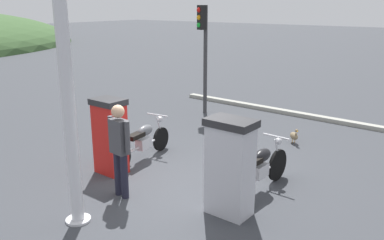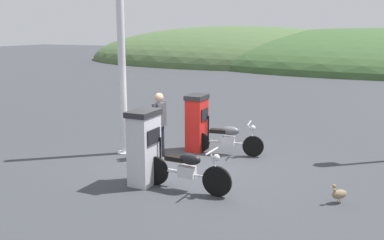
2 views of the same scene
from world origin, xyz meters
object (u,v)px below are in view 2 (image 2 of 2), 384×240
fuel_pump_far (197,122)px  motorcycle_near_pump (186,169)px  wandering_duck (339,194)px  canopy_support_pole (122,69)px  motorcycle_far_pump (227,139)px  fuel_pump_near (144,147)px  attendant_person (159,120)px

fuel_pump_far → motorcycle_near_pump: (1.01, -2.87, -0.33)m
motorcycle_near_pump → wandering_duck: size_ratio=5.14×
canopy_support_pole → wandering_duck: bearing=-12.0°
fuel_pump_far → canopy_support_pole: 2.49m
motorcycle_far_pump → canopy_support_pole: size_ratio=0.43×
fuel_pump_far → wandering_duck: (4.00, -2.27, -0.60)m
motorcycle_far_pump → fuel_pump_near: bearing=-107.8°
fuel_pump_far → attendant_person: (-0.64, -0.98, 0.19)m
fuel_pump_near → attendant_person: attendant_person is taller
canopy_support_pole → fuel_pump_near: bearing=-46.9°
motorcycle_far_pump → attendant_person: bearing=-148.7°
fuel_pump_near → fuel_pump_far: (0.00, 2.86, -0.04)m
fuel_pump_near → canopy_support_pole: canopy_support_pole is taller
fuel_pump_far → wandering_duck: fuel_pump_far is taller
wandering_duck → motorcycle_far_pump: bearing=144.2°
motorcycle_far_pump → wandering_duck: bearing=-35.8°
attendant_person → wandering_duck: (4.65, -1.30, -0.79)m
fuel_pump_near → wandering_duck: fuel_pump_near is taller
wandering_duck → canopy_support_pole: 6.19m
motorcycle_near_pump → wandering_duck: (3.00, 0.60, -0.27)m
wandering_duck → fuel_pump_far: bearing=150.4°
motorcycle_far_pump → canopy_support_pole: canopy_support_pole is taller
fuel_pump_far → motorcycle_near_pump: 3.06m
wandering_duck → canopy_support_pole: (-5.69, 1.21, 2.10)m
fuel_pump_near → wandering_duck: bearing=8.4°
fuel_pump_near → motorcycle_near_pump: 1.07m
attendant_person → wandering_duck: bearing=-15.6°
fuel_pump_near → attendant_person: size_ratio=0.96×
motorcycle_near_pump → fuel_pump_near: bearing=179.5°
attendant_person → canopy_support_pole: size_ratio=0.36×
canopy_support_pole → motorcycle_far_pump: bearing=21.5°
attendant_person → canopy_support_pole: (-1.04, -0.08, 1.31)m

